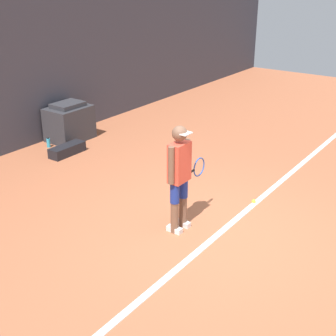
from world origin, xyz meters
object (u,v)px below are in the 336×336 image
at_px(tennis_player, 180,174).
at_px(covered_chair, 69,122).
at_px(water_bottle, 48,143).
at_px(tennis_ball, 254,201).
at_px(equipment_bag, 67,150).

xyz_separation_m(tennis_player, covered_chair, (1.87, 4.33, -0.50)).
bearing_deg(tennis_player, water_bottle, 74.27).
xyz_separation_m(tennis_ball, covered_chair, (0.45, 4.88, 0.38)).
xyz_separation_m(equipment_bag, water_bottle, (0.07, 0.67, -0.00)).
height_order(tennis_player, covered_chair, tennis_player).
bearing_deg(tennis_player, covered_chair, 66.65).
xyz_separation_m(tennis_ball, equipment_bag, (-0.27, 4.23, 0.07)).
bearing_deg(covered_chair, equipment_bag, -137.39).
height_order(tennis_player, tennis_ball, tennis_player).
xyz_separation_m(covered_chair, water_bottle, (-0.65, 0.01, -0.31)).
height_order(equipment_bag, water_bottle, water_bottle).
distance_m(tennis_ball, water_bottle, 4.90).
distance_m(tennis_player, water_bottle, 4.59).
height_order(tennis_ball, water_bottle, water_bottle).
relative_size(tennis_player, equipment_bag, 2.00).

